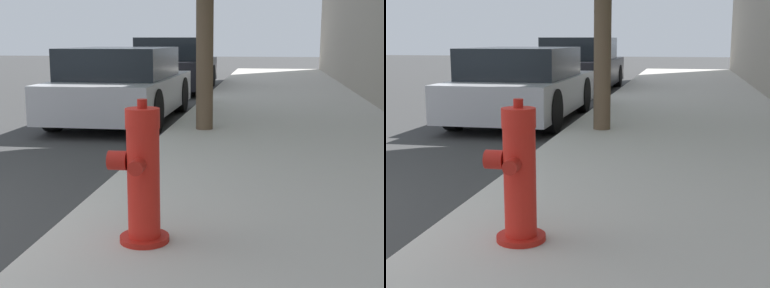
{
  "view_description": "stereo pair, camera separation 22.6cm",
  "coord_description": "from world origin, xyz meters",
  "views": [
    {
      "loc": [
        3.51,
        -2.98,
        1.4
      ],
      "look_at": [
        2.87,
        1.31,
        0.55
      ],
      "focal_mm": 50.0,
      "sensor_mm": 36.0,
      "label": 1
    },
    {
      "loc": [
        3.73,
        -2.94,
        1.4
      ],
      "look_at": [
        2.87,
        1.31,
        0.55
      ],
      "focal_mm": 50.0,
      "sensor_mm": 36.0,
      "label": 2
    }
  ],
  "objects": [
    {
      "name": "parked_car_mid",
      "position": [
        0.9,
        11.53,
        0.69
      ],
      "size": [
        1.85,
        4.41,
        1.43
      ],
      "color": "black",
      "rests_on": "ground_plane"
    },
    {
      "name": "parked_car_near",
      "position": [
        0.99,
        5.94,
        0.62
      ],
      "size": [
        1.77,
        3.96,
        1.26
      ],
      "color": "#B7B7BC",
      "rests_on": "ground_plane"
    },
    {
      "name": "sidewalk_slab",
      "position": [
        3.77,
        0.0,
        0.08
      ],
      "size": [
        3.38,
        40.0,
        0.16
      ],
      "color": "beige",
      "rests_on": "ground_plane"
    },
    {
      "name": "fire_hydrant",
      "position": [
        2.74,
        0.11,
        0.57
      ],
      "size": [
        0.37,
        0.39,
        0.89
      ],
      "color": "red",
      "rests_on": "sidewalk_slab"
    }
  ]
}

